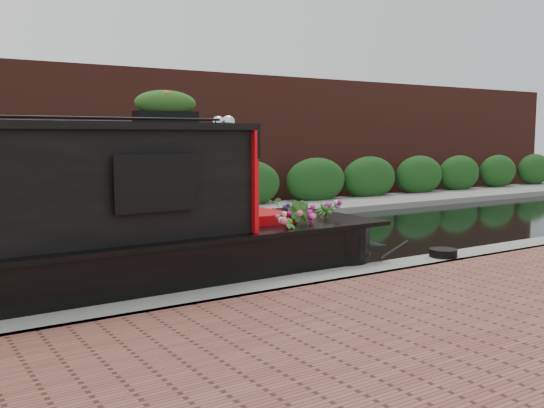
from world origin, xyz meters
TOP-DOWN VIEW (x-y plane):
  - ground at (0.00, 0.00)m, footprint 80.00×80.00m
  - near_bank_coping at (0.00, -3.30)m, footprint 40.00×0.60m
  - far_bank_path at (0.00, 4.20)m, footprint 40.00×2.40m
  - far_hedge at (0.00, 5.10)m, footprint 40.00×1.10m
  - far_brick_wall at (0.00, 7.20)m, footprint 40.00×1.00m
  - rope_fender at (2.10, -1.98)m, footprint 0.32×0.35m
  - coiled_mooring_rope at (2.74, -3.28)m, footprint 0.43×0.43m

SIDE VIEW (x-z plane):
  - ground at x=0.00m, z-range 0.00..0.00m
  - near_bank_coping at x=0.00m, z-range -0.25..0.25m
  - far_bank_path at x=0.00m, z-range -0.17..0.17m
  - far_hedge at x=0.00m, z-range -1.40..1.40m
  - far_brick_wall at x=0.00m, z-range -4.00..4.00m
  - rope_fender at x=2.10m, z-range 0.00..0.32m
  - coiled_mooring_rope at x=2.74m, z-range 0.25..0.37m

